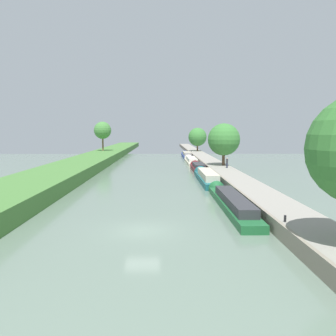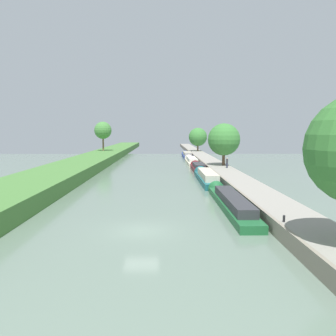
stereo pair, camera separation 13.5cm
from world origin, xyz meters
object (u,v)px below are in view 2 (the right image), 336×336
narrowboat_green (230,201)px  narrowboat_maroon (198,167)px  narrowboat_cream (191,160)px  mooring_bollard_near (284,219)px  narrowboat_blue (187,155)px  mooring_bollard_far (192,151)px  narrowboat_teal (206,177)px  person_walking (227,163)px

narrowboat_green → narrowboat_maroon: narrowboat_green is taller
narrowboat_cream → mooring_bollard_near: bearing=-88.0°
narrowboat_blue → mooring_bollard_far: 6.35m
narrowboat_blue → narrowboat_cream: bearing=-90.4°
narrowboat_teal → person_walking: size_ratio=9.03×
narrowboat_maroon → narrowboat_cream: narrowboat_maroon is taller
person_walking → mooring_bollard_far: person_walking is taller
narrowboat_cream → mooring_bollard_near: (1.89, -52.84, 0.78)m
narrowboat_teal → narrowboat_cream: 27.61m
narrowboat_maroon → narrowboat_blue: narrowboat_blue is taller
narrowboat_cream → person_walking: person_walking is taller
narrowboat_maroon → mooring_bollard_far: size_ratio=23.81×
narrowboat_green → mooring_bollard_far: 65.82m
narrowboat_maroon → person_walking: bearing=-54.8°
narrowboat_blue → mooring_bollard_far: bearing=73.5°
narrowboat_teal → person_walking: 8.77m
narrowboat_cream → person_walking: 20.54m
narrowboat_green → narrowboat_teal: bearing=90.7°
narrowboat_green → narrowboat_blue: size_ratio=1.19×
narrowboat_cream → narrowboat_blue: (0.10, 15.95, 0.07)m
mooring_bollard_near → mooring_bollard_far: (0.00, 74.84, 0.00)m
narrowboat_cream → narrowboat_blue: 15.95m
narrowboat_maroon → narrowboat_blue: (0.05, 30.18, 0.04)m
narrowboat_green → person_walking: person_walking is taller
mooring_bollard_near → mooring_bollard_far: size_ratio=1.00×
narrowboat_teal → mooring_bollard_far: narrowboat_teal is taller
narrowboat_green → narrowboat_teal: (-0.19, 16.18, 0.09)m
narrowboat_teal → mooring_bollard_near: size_ratio=33.31×
narrowboat_blue → mooring_bollard_far: size_ratio=31.55×
narrowboat_teal → mooring_bollard_near: bearing=-85.4°
narrowboat_maroon → narrowboat_green: bearing=-90.0°
narrowboat_green → narrowboat_maroon: (-0.02, 29.56, -0.01)m
mooring_bollard_far → narrowboat_maroon: bearing=-92.9°
narrowboat_cream → mooring_bollard_near: 52.88m
narrowboat_teal → mooring_bollard_far: size_ratio=33.31×
person_walking → narrowboat_maroon: bearing=125.2°
narrowboat_green → narrowboat_maroon: bearing=90.0°
narrowboat_cream → narrowboat_green: bearing=-89.9°
narrowboat_green → narrowboat_maroon: 29.56m
mooring_bollard_near → mooring_bollard_far: 74.84m
narrowboat_green → narrowboat_cream: bearing=90.1°
narrowboat_maroon → mooring_bollard_near: size_ratio=23.81×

